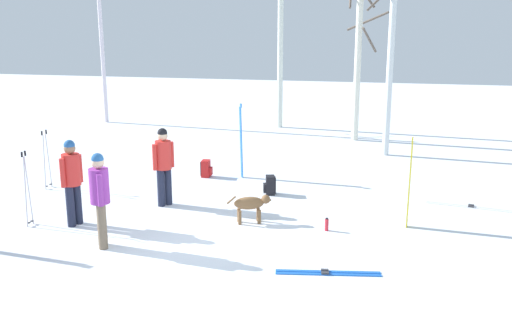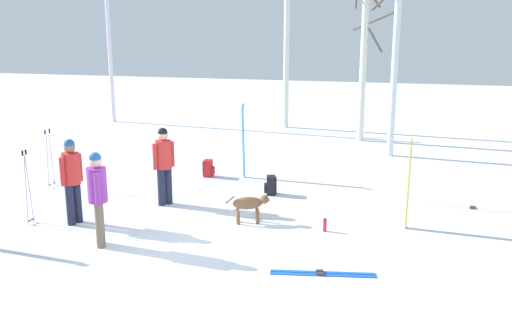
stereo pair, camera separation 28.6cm
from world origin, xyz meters
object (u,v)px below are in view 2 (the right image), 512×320
(backpack_0, at_px, (271,185))
(ski_pair_lying_0, at_px, (322,274))
(ski_pair_lying_1, at_px, (470,208))
(backpack_1, at_px, (208,168))
(person_0, at_px, (72,176))
(ski_pair_planted_0, at_px, (409,184))
(birch_tree_1, at_px, (287,18))
(person_2, at_px, (164,161))
(birch_tree_0, at_px, (109,30))
(water_bottle_0, at_px, (325,225))
(birch_tree_3, at_px, (397,24))
(dog, at_px, (250,204))
(ski_pair_planted_1, at_px, (243,141))
(ski_poles_0, at_px, (49,156))
(ski_poles_1, at_px, (27,185))
(birch_tree_2, at_px, (364,59))
(person_1, at_px, (98,193))

(backpack_0, bearing_deg, ski_pair_lying_0, -65.82)
(ski_pair_lying_1, xyz_separation_m, backpack_1, (-6.33, 1.04, 0.20))
(person_0, bearing_deg, backpack_1, 70.90)
(ski_pair_planted_0, relative_size, birch_tree_1, 0.21)
(person_2, distance_m, birch_tree_0, 11.74)
(backpack_1, relative_size, birch_tree_1, 0.05)
(water_bottle_0, height_order, birch_tree_0, birch_tree_0)
(ski_pair_planted_0, height_order, backpack_0, ski_pair_planted_0)
(person_0, xyz_separation_m, birch_tree_0, (-5.17, 11.05, 2.64))
(ski_pair_lying_1, bearing_deg, ski_pair_planted_0, -130.99)
(ski_pair_lying_0, bearing_deg, water_bottle_0, 96.92)
(birch_tree_3, bearing_deg, birch_tree_0, 163.02)
(dog, relative_size, ski_pair_planted_1, 0.44)
(dog, height_order, ski_pair_lying_1, dog)
(ski_poles_0, height_order, ski_poles_1, ski_poles_1)
(birch_tree_1, bearing_deg, backpack_1, -93.65)
(birch_tree_2, distance_m, birch_tree_3, 2.56)
(water_bottle_0, bearing_deg, ski_pair_lying_1, 36.97)
(person_0, distance_m, birch_tree_2, 11.01)
(ski_poles_0, distance_m, birch_tree_3, 10.12)
(backpack_1, bearing_deg, ski_pair_planted_1, 13.23)
(ski_poles_0, distance_m, backpack_1, 3.91)
(dog, xyz_separation_m, ski_poles_0, (-5.35, 1.23, 0.37))
(person_0, height_order, backpack_1, person_0)
(ski_pair_planted_1, xyz_separation_m, ski_pair_lying_0, (2.82, -5.30, -0.94))
(ski_pair_lying_1, bearing_deg, ski_pair_lying_0, -122.94)
(birch_tree_1, bearing_deg, birch_tree_2, -31.32)
(ski_pair_planted_0, xyz_separation_m, backpack_0, (-3.06, 1.47, -0.67))
(person_2, bearing_deg, ski_pair_planted_1, 68.79)
(person_2, relative_size, birch_tree_0, 0.25)
(backpack_1, xyz_separation_m, birch_tree_1, (0.48, 7.52, 3.88))
(person_1, distance_m, ski_poles_1, 2.05)
(birch_tree_1, bearing_deg, ski_pair_planted_0, -65.95)
(ski_poles_0, xyz_separation_m, backpack_1, (3.39, 1.86, -0.54))
(person_2, xyz_separation_m, dog, (2.10, -0.65, -0.59))
(ski_poles_1, bearing_deg, person_2, 40.70)
(birch_tree_0, bearing_deg, water_bottle_0, -45.53)
(ski_pair_lying_0, xyz_separation_m, water_bottle_0, (-0.23, 1.90, 0.11))
(ski_pair_planted_1, height_order, birch_tree_3, birch_tree_3)
(ski_pair_planted_0, xyz_separation_m, birch_tree_3, (-0.49, 6.25, 2.99))
(person_0, xyz_separation_m, ski_pair_planted_1, (2.28, 4.23, -0.03))
(ski_pair_planted_1, xyz_separation_m, ski_poles_1, (-3.13, -4.46, -0.15))
(person_1, xyz_separation_m, ski_pair_lying_1, (6.64, 3.87, -0.97))
(backpack_1, height_order, birch_tree_2, birch_tree_2)
(backpack_1, relative_size, birch_tree_2, 0.08)
(ski_poles_1, distance_m, backpack_0, 5.25)
(person_1, relative_size, backpack_1, 3.90)
(dog, bearing_deg, person_1, -141.28)
(person_2, distance_m, ski_poles_0, 3.31)
(person_1, height_order, ski_pair_lying_1, person_1)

